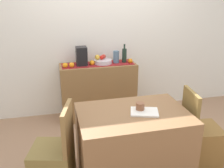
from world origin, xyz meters
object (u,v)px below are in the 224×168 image
fruit_bowl (103,62)px  open_book (144,112)px  sideboard_console (99,91)px  chair_near_window (54,163)px  wine_bottle (124,55)px  ceramic_vase (116,57)px  coffee_maker (81,56)px  coffee_cup (140,107)px  dining_table (132,143)px  chair_by_corner (200,141)px

fruit_bowl → open_book: (0.13, -1.47, -0.16)m
sideboard_console → chair_near_window: chair_near_window is taller
fruit_bowl → wine_bottle: (0.34, 0.00, 0.08)m
wine_bottle → ceramic_vase: 0.13m
wine_bottle → coffee_maker: wine_bottle is taller
wine_bottle → ceramic_vase: wine_bottle is taller
open_book → coffee_cup: coffee_cup is taller
dining_table → coffee_cup: 0.42m
fruit_bowl → ceramic_vase: bearing=0.0°
fruit_bowl → chair_by_corner: fruit_bowl is taller
open_book → coffee_cup: size_ratio=2.99×
coffee_maker → chair_near_window: coffee_maker is taller
fruit_bowl → wine_bottle: 0.35m
dining_table → open_book: bearing=-17.4°
open_book → chair_by_corner: size_ratio=0.31×
wine_bottle → open_book: 1.50m
wine_bottle → coffee_cup: size_ratio=3.12×
ceramic_vase → dining_table: size_ratio=0.17×
chair_by_corner → chair_near_window: bearing=-179.8°
sideboard_console → ceramic_vase: ceramic_vase is taller
coffee_maker → coffee_cup: 1.50m
coffee_maker → ceramic_vase: bearing=0.0°
wine_bottle → chair_near_window: wine_bottle is taller
sideboard_console → fruit_bowl: size_ratio=4.33×
sideboard_console → chair_near_window: size_ratio=1.30×
dining_table → coffee_cup: size_ratio=12.20×
wine_bottle → fruit_bowl: bearing=-180.0°
coffee_cup → dining_table: bearing=-168.5°
chair_by_corner → fruit_bowl: bearing=120.9°
fruit_bowl → chair_near_window: size_ratio=0.30×
wine_bottle → dining_table: (-0.32, -1.44, -0.62)m
sideboard_console → fruit_bowl: bearing=0.0°
wine_bottle → ceramic_vase: bearing=-180.0°
chair_near_window → sideboard_console: bearing=63.0°
dining_table → sideboard_console: bearing=94.0°
sideboard_console → ceramic_vase: size_ratio=6.10×
fruit_bowl → sideboard_console: bearing=180.0°
wine_bottle → coffee_maker: (-0.67, -0.00, 0.02)m
dining_table → coffee_cup: coffee_cup is taller
dining_table → open_book: 0.40m
chair_by_corner → coffee_maker: bearing=129.6°
sideboard_console → coffee_maker: (-0.25, 0.00, 0.58)m
ceramic_vase → open_book: bearing=-93.1°
open_book → coffee_cup: (-0.03, 0.05, 0.04)m
coffee_cup → wine_bottle: bearing=80.4°
sideboard_console → wine_bottle: (0.42, 0.00, 0.55)m
coffee_maker → coffee_cup: size_ratio=2.99×
chair_near_window → chair_by_corner: same height
sideboard_console → chair_by_corner: bearing=-56.9°
wine_bottle → dining_table: 1.60m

